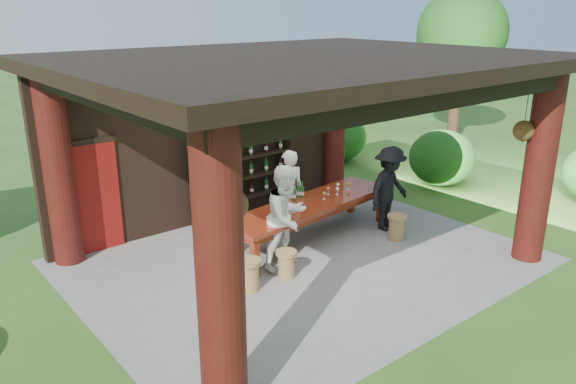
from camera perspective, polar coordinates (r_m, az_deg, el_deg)
ground at (r=9.87m, az=1.47°, el=-6.92°), size 90.00×90.00×0.00m
pavilion at (r=9.47m, az=-0.17°, el=5.66°), size 7.50×6.00×3.60m
wine_shelf at (r=11.60m, az=-4.55°, el=2.47°), size 2.36×0.36×2.08m
tasting_table at (r=10.46m, az=2.24°, el=-1.64°), size 3.83×1.40×0.75m
stool_near_left at (r=9.18m, az=-0.17°, el=-7.27°), size 0.35×0.35×0.46m
stool_near_right at (r=10.81m, az=10.97°, el=-3.45°), size 0.37×0.37×0.49m
stool_far_left at (r=8.79m, az=-3.98°, el=-8.32°), size 0.39×0.39×0.52m
host at (r=10.76m, az=0.05°, el=0.02°), size 0.70×0.57×1.65m
guest_woman at (r=9.30m, az=-0.13°, el=-2.58°), size 0.96×0.80×1.78m
guest_man at (r=11.08m, az=10.26°, el=0.34°), size 1.15×0.75×1.68m
table_bottles at (r=10.60m, az=1.06°, el=0.18°), size 0.31×0.15×0.31m
table_glasses at (r=10.92m, az=4.84°, el=0.23°), size 0.83×0.30×0.15m
napkin_basket at (r=9.88m, az=0.04°, el=-1.73°), size 0.28×0.21×0.14m
shrubs at (r=10.76m, az=5.75°, el=-1.52°), size 15.31×8.55×1.36m
trees at (r=12.66m, az=9.53°, el=14.32°), size 21.14×9.39×4.80m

